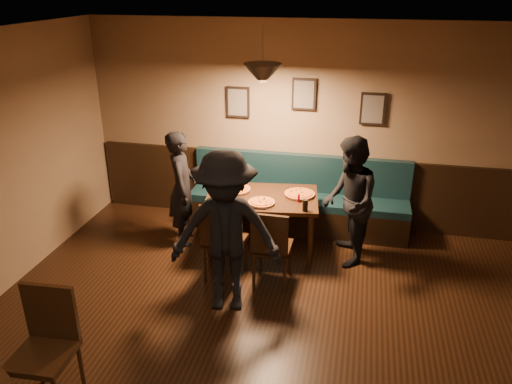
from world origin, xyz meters
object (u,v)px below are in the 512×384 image
(soda_glass, at_px, (305,205))
(tabasco_bottle, at_px, (299,197))
(diner_front, at_px, (226,233))
(diner_left, at_px, (182,188))
(booth_bench, at_px, (298,196))
(dining_table, at_px, (262,223))
(diner_right, at_px, (349,202))
(chair_near_left, at_px, (225,239))
(cafe_chair_far, at_px, (42,354))
(chair_near_right, at_px, (273,245))

(soda_glass, distance_m, tabasco_bottle, 0.26)
(tabasco_bottle, bearing_deg, diner_front, -115.82)
(diner_left, height_order, diner_front, diner_front)
(booth_bench, height_order, soda_glass, booth_bench)
(dining_table, distance_m, diner_front, 1.38)
(booth_bench, relative_size, diner_front, 1.71)
(diner_right, distance_m, soda_glass, 0.56)
(diner_right, bearing_deg, diner_left, -100.99)
(booth_bench, bearing_deg, diner_front, -103.99)
(chair_near_left, relative_size, tabasco_bottle, 8.14)
(chair_near_left, height_order, cafe_chair_far, cafe_chair_far)
(diner_left, bearing_deg, dining_table, -104.74)
(dining_table, height_order, diner_left, diner_left)
(diner_right, bearing_deg, booth_bench, -144.69)
(dining_table, bearing_deg, tabasco_bottle, -15.63)
(chair_near_left, height_order, tabasco_bottle, chair_near_left)
(chair_near_right, xyz_separation_m, tabasco_bottle, (0.20, 0.65, 0.33))
(diner_right, relative_size, tabasco_bottle, 13.19)
(tabasco_bottle, bearing_deg, chair_near_left, -138.69)
(dining_table, xyz_separation_m, chair_near_right, (0.27, -0.72, 0.10))
(diner_right, xyz_separation_m, diner_front, (-1.19, -1.23, 0.08))
(diner_left, bearing_deg, tabasco_bottle, -107.28)
(diner_left, height_order, soda_glass, diner_left)
(booth_bench, bearing_deg, chair_near_left, -115.07)
(chair_near_right, height_order, diner_right, diner_right)
(chair_near_right, distance_m, diner_left, 1.53)
(diner_left, xyz_separation_m, soda_glass, (1.63, -0.30, 0.05))
(diner_front, bearing_deg, soda_glass, 45.15)
(chair_near_right, distance_m, diner_front, 0.79)
(dining_table, bearing_deg, soda_glass, -34.94)
(diner_left, xyz_separation_m, tabasco_bottle, (1.52, -0.07, 0.04))
(diner_front, bearing_deg, diner_right, 36.33)
(chair_near_left, height_order, diner_left, diner_left)
(booth_bench, bearing_deg, dining_table, -119.12)
(dining_table, height_order, cafe_chair_far, cafe_chair_far)
(booth_bench, relative_size, soda_glass, 21.14)
(booth_bench, height_order, diner_left, diner_left)
(chair_near_right, bearing_deg, soda_glass, 54.50)
(soda_glass, bearing_deg, diner_right, 26.66)
(soda_glass, bearing_deg, dining_table, 152.55)
(dining_table, bearing_deg, chair_near_right, -76.71)
(diner_front, relative_size, cafe_chair_far, 1.72)
(booth_bench, bearing_deg, soda_glass, -77.67)
(chair_near_left, bearing_deg, tabasco_bottle, 46.89)
(diner_right, xyz_separation_m, cafe_chair_far, (-2.27, -2.85, -0.28))
(diner_front, bearing_deg, dining_table, 75.36)
(booth_bench, height_order, diner_front, diner_front)
(diner_front, bearing_deg, booth_bench, 66.51)
(tabasco_bottle, distance_m, cafe_chair_far, 3.29)
(diner_right, bearing_deg, chair_near_right, -60.06)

